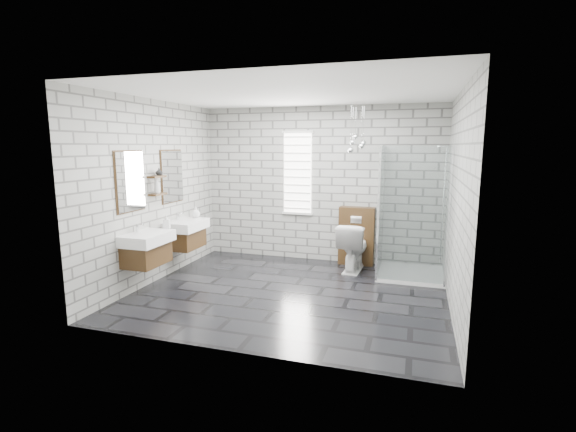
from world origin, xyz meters
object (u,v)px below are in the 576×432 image
at_px(vanity_left, 145,240).
at_px(cistern_panel, 356,236).
at_px(vanity_right, 184,226).
at_px(toilet, 353,247).
at_px(shower_enclosure, 405,246).

xyz_separation_m(vanity_left, cistern_panel, (2.59, 2.28, -0.26)).
bearing_deg(vanity_left, cistern_panel, 41.39).
bearing_deg(vanity_right, toilet, 19.05).
bearing_deg(vanity_left, toilet, 36.45).
bearing_deg(shower_enclosure, vanity_left, -152.63).
bearing_deg(vanity_right, shower_enclosure, 12.35).
relative_size(cistern_panel, toilet, 1.26).
bearing_deg(vanity_left, shower_enclosure, 27.37).
distance_m(vanity_right, cistern_panel, 2.89).
distance_m(vanity_right, shower_enclosure, 3.50).
bearing_deg(toilet, vanity_right, 22.31).
bearing_deg(cistern_panel, toilet, -90.00).
bearing_deg(shower_enclosure, toilet, 169.78).
bearing_deg(cistern_panel, vanity_right, -153.99).
xyz_separation_m(vanity_left, toilet, (2.59, 1.91, -0.36)).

